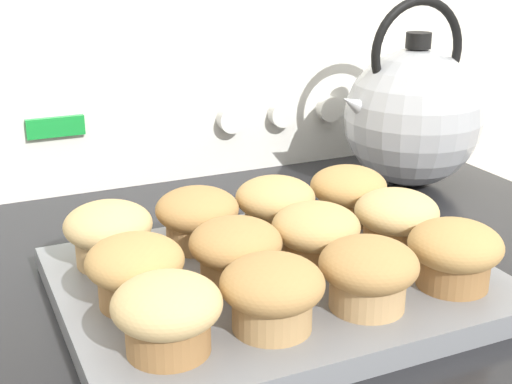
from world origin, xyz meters
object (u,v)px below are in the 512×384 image
Objects in this scene: muffin_r0_c2 at (373,271)px; muffin_r0_c1 at (272,292)px; muffin_r0_c3 at (455,252)px; muffin_r1_c0 at (135,269)px; muffin_r2_c0 at (109,232)px; muffin_r0_c0 at (167,313)px; muffin_r1_c2 at (318,233)px; muffin_r1_c3 at (396,218)px; muffin_r2_c3 at (348,192)px; muffin_r2_c2 at (275,204)px; muffin_pan at (276,284)px; tea_kettle at (412,115)px; muffin_r1_c1 at (236,250)px; muffin_r2_c1 at (197,216)px.

muffin_r0_c1 is at bearing 178.94° from muffin_r0_c2.
muffin_r0_c1 is 0.18m from muffin_r0_c3.
muffin_r2_c0 is (-0.00, 0.09, 0.00)m from muffin_r1_c0.
muffin_r1_c2 is (0.17, 0.09, 0.00)m from muffin_r0_c0.
muffin_r2_c3 is at bearing 91.90° from muffin_r1_c3.
muffin_r1_c3 and muffin_r2_c2 have the same top height.
muffin_r0_c1 reaches higher than muffin_pan.
tea_kettle is at bearing 16.57° from muffin_r2_c0.
muffin_r2_c2 is (0.09, 0.17, 0.00)m from muffin_r0_c1.
muffin_r1_c0 is 1.00× the size of muffin_r2_c2.
muffin_r1_c0 is at bearing 162.46° from muffin_r0_c3.
muffin_r1_c0 is (-0.00, 0.08, 0.00)m from muffin_r0_c0.
muffin_r1_c3 is 1.00× the size of muffin_r2_c2.
muffin_r1_c1 is 0.12m from muffin_r2_c2.
muffin_r0_c0 is 0.26m from muffin_r0_c3.
muffin_pan is 4.69× the size of muffin_r2_c0.
muffin_r1_c0 is 1.00× the size of muffin_r2_c1.
muffin_r0_c3 is 0.17m from muffin_r2_c3.
muffin_r0_c2 and muffin_r1_c2 have the same top height.
muffin_r1_c1 is (-0.17, 0.08, 0.00)m from muffin_r0_c3.
muffin_r1_c1 is at bearing -88.46° from muffin_r2_c1.
muffin_r0_c3 is 1.00× the size of muffin_r2_c0.
muffin_r0_c0 is 0.24m from muffin_r2_c2.
muffin_r0_c0 is at bearing -147.06° from muffin_pan.
muffin_r2_c2 is (-0.09, 0.09, 0.00)m from muffin_r1_c3.
muffin_r2_c0 is 0.46m from tea_kettle.
tea_kettle is (0.17, 0.30, 0.04)m from muffin_r0_c3.
muffin_r2_c2 is (-0.00, 0.09, 0.00)m from muffin_r1_c2.
muffin_r1_c2 is 1.00× the size of muffin_r2_c3.
muffin_r2_c3 is at bearing 19.05° from muffin_r1_c0.
muffin_r0_c2 is 1.00× the size of muffin_r1_c2.
muffin_r2_c0 is 0.09m from muffin_r2_c1.
muffin_r1_c1 and muffin_r1_c2 have the same top height.
muffin_r0_c1 is (0.08, -0.00, 0.00)m from muffin_r0_c0.
muffin_r1_c0 is 1.00× the size of muffin_r1_c3.
muffin_r1_c3 is at bearing 1.61° from muffin_r1_c1.
muffin_r1_c0 reaches higher than muffin_pan.
muffin_r2_c3 is at bearing 90.83° from muffin_r0_c3.
muffin_pan is at bearing -32.67° from muffin_r2_c0.
muffin_r1_c0 is at bearing -152.53° from muffin_r2_c2.
muffin_pan is at bearing -115.50° from muffin_r2_c2.
muffin_r1_c2 is 1.00× the size of muffin_r2_c1.
muffin_r1_c1 is 0.09m from muffin_r1_c2.
muffin_r1_c3 is at bearing -43.20° from muffin_r2_c2.
muffin_r2_c3 is at bearing 27.86° from muffin_r1_c1.
muffin_r2_c1 is (-0.18, 0.18, 0.00)m from muffin_r0_c3.
muffin_r1_c0 is (-0.13, -0.00, 0.04)m from muffin_pan.
muffin_r1_c0 is (-0.09, 0.08, 0.00)m from muffin_r0_c1.
muffin_r1_c3 is at bearing -88.10° from muffin_r2_c3.
muffin_r0_c3 is (0.09, 0.00, 0.00)m from muffin_r0_c2.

